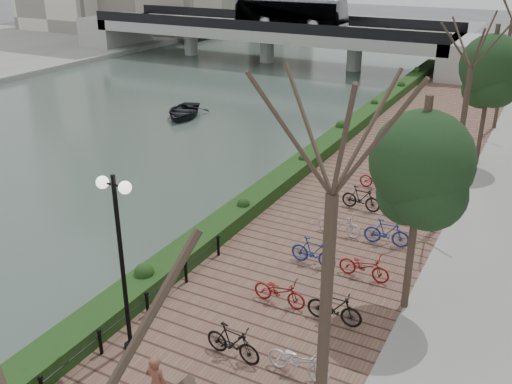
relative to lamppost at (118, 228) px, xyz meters
The scene contains 10 objects.
river_water 27.60m from the lamppost, 128.30° to the left, with size 30.00×130.00×0.02m, color #43544D.
promenade 14.59m from the lamppost, 81.48° to the left, with size 8.00×75.00×0.50m, color brown.
hedge 16.80m from the lamppost, 94.58° to the left, with size 1.10×56.00×0.60m, color #1D3513.
chain_fence 3.66m from the lamppost, 108.02° to the right, with size 0.10×14.10×0.70m.
lamppost is the anchor object (origin of this frame).
pedestrian 3.83m from the lamppost, 35.96° to the right, with size 0.57×0.38×1.57m, color brown.
bicycle_parking 7.87m from the lamppost, 60.31° to the left, with size 2.40×17.32×1.00m.
street_trees 10.96m from the lamppost, 56.23° to the left, with size 3.20×37.12×6.80m.
bridge 44.56m from the lamppost, 111.61° to the left, with size 36.00×10.77×6.50m.
boat 24.81m from the lamppost, 121.37° to the left, with size 2.86×4.00×0.83m, color black.
Camera 1 is at (10.84, -5.94, 10.52)m, focal length 40.00 mm.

